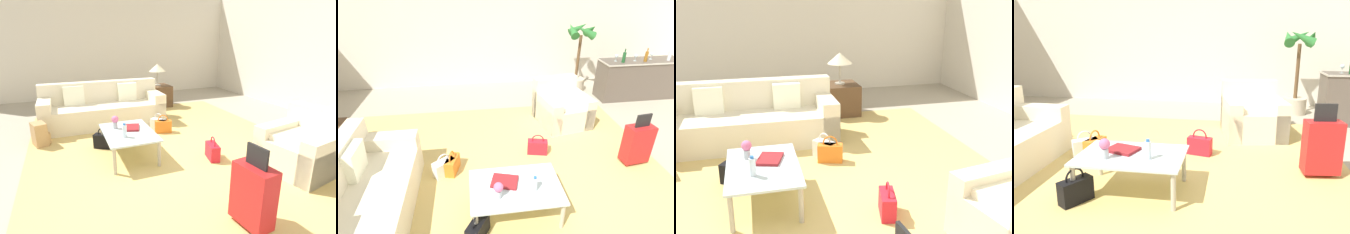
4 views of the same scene
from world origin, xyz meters
TOP-DOWN VIEW (x-y plane):
  - ground_plane at (0.00, 0.00)m, footprint 12.00×12.00m
  - wall_back at (0.00, 4.06)m, footprint 10.24×0.12m
  - area_rug at (-0.60, 0.20)m, footprint 5.20×4.40m
  - couch at (-2.19, -0.60)m, footprint 0.90×2.45m
  - armchair at (0.89, 1.67)m, footprint 1.03×1.08m
  - coffee_table at (-0.40, -0.50)m, footprint 1.07×0.73m
  - water_bottle at (-0.20, -0.60)m, footprint 0.06×0.06m
  - coffee_table_book at (-0.52, -0.42)m, footprint 0.37×0.32m
  - flower_vase at (-0.62, -0.65)m, footprint 0.11×0.11m
  - bar_console at (3.10, 2.60)m, footprint 1.94×0.62m
  - wine_glass_leftmost at (2.44, 2.60)m, footprint 0.08×0.08m
  - wine_glass_left_of_centre at (2.88, 2.56)m, footprint 0.08×0.08m
  - wine_glass_right_of_centre at (3.32, 2.64)m, footprint 0.08×0.08m
  - wine_glass_rightmost at (3.76, 2.60)m, footprint 0.08×0.08m
  - wine_bottle_green at (2.55, 2.48)m, footprint 0.07×0.07m
  - wine_bottle_amber at (3.08, 2.48)m, footprint 0.07×0.07m
  - wine_bottle_clear at (3.66, 2.48)m, footprint 0.07×0.07m
  - suitcase_red at (1.60, 0.20)m, footprint 0.42×0.26m
  - handbag_orange at (-1.19, 0.38)m, footprint 0.22×0.35m
  - handbag_black at (-0.87, -0.81)m, footprint 0.29×0.35m
  - handbag_white at (-1.31, 0.33)m, footprint 0.34×0.30m
  - handbag_red at (0.17, 0.65)m, footprint 0.34×0.21m
  - potted_palm at (1.80, 3.20)m, footprint 0.64×0.64m

SIDE VIEW (x-z plane):
  - ground_plane at x=0.00m, z-range 0.00..0.00m
  - area_rug at x=-0.60m, z-range 0.00..0.01m
  - handbag_orange at x=-1.19m, z-range -0.05..0.31m
  - handbag_black at x=-0.87m, z-range -0.05..0.31m
  - handbag_white at x=-1.31m, z-range -0.05..0.31m
  - handbag_red at x=0.17m, z-range -0.05..0.31m
  - armchair at x=0.89m, z-range -0.13..0.71m
  - couch at x=-2.19m, z-range -0.13..0.74m
  - suitcase_red at x=1.60m, z-range -0.07..0.78m
  - coffee_table at x=-0.40m, z-range 0.16..0.57m
  - coffee_table_book at x=-0.52m, z-range 0.41..0.44m
  - bar_console at x=3.10m, z-range 0.02..0.92m
  - water_bottle at x=-0.20m, z-range 0.40..0.60m
  - flower_vase at x=-0.62m, z-range 0.43..0.63m
  - potted_palm at x=1.80m, z-range 0.03..1.72m
  - wine_glass_leftmost at x=2.44m, z-range 0.94..1.09m
  - wine_glass_left_of_centre at x=2.88m, z-range 0.94..1.09m
  - wine_glass_right_of_centre at x=3.32m, z-range 0.94..1.09m
  - wine_glass_rightmost at x=3.76m, z-range 0.94..1.09m
  - wine_bottle_green at x=2.55m, z-range 0.87..1.17m
  - wine_bottle_amber at x=3.08m, z-range 0.87..1.17m
  - wine_bottle_clear at x=3.66m, z-range 0.87..1.17m
  - wall_back at x=0.00m, z-range 0.00..3.10m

